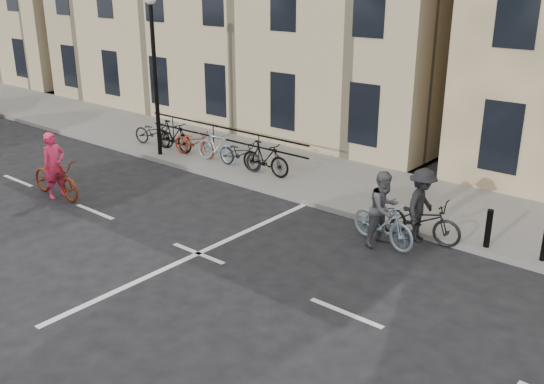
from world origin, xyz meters
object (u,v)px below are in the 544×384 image
Objects in this scene: lamp_post at (154,56)px; cyclist_dark at (421,213)px; cyclist_pink at (55,175)px; cyclist_grey at (383,216)px.

cyclist_dark is (10.00, -0.50, -2.79)m from lamp_post.
lamp_post is 5.26m from cyclist_pink.
lamp_post is at bearing 81.04° from cyclist_dark.
cyclist_pink is at bearing -81.09° from lamp_post.
lamp_post is 10.39m from cyclist_dark.
cyclist_grey is at bearing -70.97° from cyclist_pink.
lamp_post is 2.55× the size of cyclist_dark.
lamp_post is at bearing 95.38° from cyclist_grey.
cyclist_pink is 9.29m from cyclist_grey.
cyclist_dark is (0.56, 0.77, -0.02)m from cyclist_grey.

